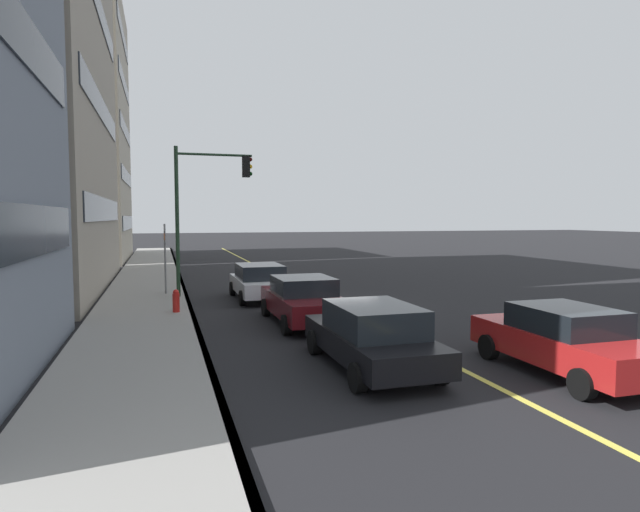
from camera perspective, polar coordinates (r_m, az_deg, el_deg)
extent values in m
plane|color=black|center=(20.42, 1.96, -5.48)|extent=(200.00, 200.00, 0.00)
cube|color=gray|center=(19.38, -18.51, -6.00)|extent=(80.00, 3.45, 0.15)
cube|color=slate|center=(19.39, -13.61, -5.89)|extent=(80.00, 0.16, 0.15)
cube|color=#D8CC4C|center=(20.42, 1.96, -5.47)|extent=(80.00, 0.16, 0.01)
cube|color=#262D38|center=(12.61, -28.45, 2.37)|extent=(8.88, 0.06, 1.10)
cube|color=#262D38|center=(13.12, -29.08, 19.75)|extent=(8.88, 0.06, 1.10)
cube|color=#262D38|center=(27.83, -22.05, 4.65)|extent=(14.91, 0.06, 1.10)
cube|color=#262D38|center=(28.30, -22.32, 14.32)|extent=(14.91, 0.06, 1.10)
cube|color=#262D38|center=(29.53, -22.60, 23.42)|extent=(14.91, 0.06, 1.10)
cube|color=#B2A893|center=(47.38, -25.60, 12.24)|extent=(14.82, 8.80, 20.80)
cube|color=#262D38|center=(46.42, -19.89, 3.37)|extent=(12.45, 0.06, 1.10)
cube|color=#262D38|center=(46.53, -20.00, 7.95)|extent=(12.45, 0.06, 1.10)
cube|color=#262D38|center=(46.94, -20.12, 12.47)|extent=(12.45, 0.06, 1.10)
cube|color=#262D38|center=(47.63, -20.24, 16.89)|extent=(12.45, 0.06, 1.10)
cube|color=#262D38|center=(48.60, -20.35, 21.16)|extent=(12.45, 0.06, 1.10)
cube|color=black|center=(12.30, 5.48, -9.24)|extent=(4.64, 1.85, 0.55)
cube|color=black|center=(12.01, 5.82, -6.68)|extent=(2.41, 1.70, 0.63)
cylinder|color=black|center=(13.48, -0.63, -9.23)|extent=(0.60, 0.22, 0.60)
cylinder|color=black|center=(14.08, 6.54, -8.68)|extent=(0.60, 0.22, 0.60)
cylinder|color=black|center=(10.67, 4.05, -12.87)|extent=(0.60, 0.22, 0.60)
cylinder|color=black|center=(11.41, 12.74, -11.83)|extent=(0.60, 0.22, 0.60)
cube|color=silver|center=(22.40, -6.52, -3.12)|extent=(4.46, 1.90, 0.58)
cube|color=black|center=(22.24, -6.49, -1.66)|extent=(2.43, 1.75, 0.59)
cylinder|color=black|center=(23.74, -9.35, -3.44)|extent=(0.60, 0.22, 0.60)
cylinder|color=black|center=(24.05, -4.95, -3.31)|extent=(0.60, 0.22, 0.60)
cylinder|color=black|center=(20.85, -8.32, -4.49)|extent=(0.60, 0.22, 0.60)
cylinder|color=black|center=(21.20, -3.32, -4.31)|extent=(0.60, 0.22, 0.60)
cube|color=#591116|center=(17.28, -1.74, -5.15)|extent=(4.76, 1.94, 0.65)
cube|color=black|center=(17.24, -1.79, -3.16)|extent=(2.09, 1.79, 0.55)
cylinder|color=black|center=(18.63, -5.83, -5.50)|extent=(0.60, 0.22, 0.60)
cylinder|color=black|center=(19.08, -0.19, -5.25)|extent=(0.60, 0.22, 0.60)
cylinder|color=black|center=(15.61, -3.64, -7.39)|extent=(0.60, 0.22, 0.60)
cylinder|color=black|center=(16.14, 3.01, -7.00)|extent=(0.60, 0.22, 0.60)
cube|color=red|center=(12.95, 24.66, -8.71)|extent=(4.52, 1.79, 0.65)
cube|color=black|center=(12.80, 24.88, -6.16)|extent=(2.11, 1.64, 0.54)
cylinder|color=black|center=(11.39, 26.30, -12.19)|extent=(0.60, 0.22, 0.60)
cylinder|color=black|center=(14.68, 23.33, -8.47)|extent=(0.60, 0.22, 0.60)
cylinder|color=black|center=(13.64, 17.62, -9.27)|extent=(0.60, 0.22, 0.60)
cylinder|color=#1E3823|center=(22.63, -15.05, 3.36)|extent=(0.16, 0.16, 6.32)
cylinder|color=#1E3823|center=(22.88, -11.23, 10.60)|extent=(0.10, 3.11, 0.10)
cube|color=black|center=(22.99, -7.93, 9.48)|extent=(0.28, 0.30, 0.90)
sphere|color=#360605|center=(23.05, -7.49, 10.22)|extent=(0.18, 0.18, 0.18)
sphere|color=gold|center=(23.02, -7.48, 9.48)|extent=(0.18, 0.18, 0.18)
sphere|color=black|center=(23.00, -7.48, 8.73)|extent=(0.18, 0.18, 0.18)
cylinder|color=slate|center=(23.73, -16.25, -0.47)|extent=(0.08, 0.08, 3.14)
cube|color=white|center=(23.66, -16.37, 2.84)|extent=(0.60, 0.02, 0.20)
cube|color=#DB5919|center=(23.67, -16.35, 1.99)|extent=(0.44, 0.02, 0.28)
cylinder|color=red|center=(19.13, -15.16, -5.07)|extent=(0.24, 0.24, 0.80)
sphere|color=red|center=(19.07, -15.19, -3.77)|extent=(0.20, 0.20, 0.20)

